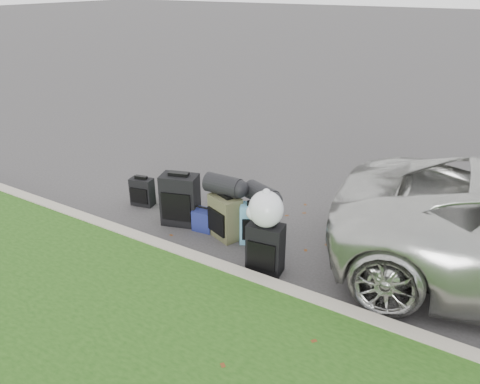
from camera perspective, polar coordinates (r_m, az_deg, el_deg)
The scene contains 12 objects.
ground at distance 6.80m, azimuth -0.17°, elevation -5.00°, with size 120.00×120.00×0.00m, color #383535.
curb at distance 6.06m, azimuth -5.22°, elevation -8.35°, with size 120.00×0.18×0.15m, color #9E937F.
suitcase_small_black at distance 7.69m, azimuth -11.82°, elevation 0.03°, with size 0.36×0.20×0.46m, color black.
suitcase_large_black_left at distance 6.95m, azimuth -7.31°, elevation -0.93°, with size 0.54×0.32×0.77m, color black.
suitcase_olive at distance 6.57m, azimuth -1.81°, elevation -3.05°, with size 0.46×0.29×0.63m, color #3B3B24.
suitcase_teal at distance 6.45m, azimuth 1.82°, elevation -3.88°, with size 0.40×0.24×0.57m, color teal.
suitcase_large_black_right at distance 5.82m, azimuth 3.12°, elevation -6.86°, with size 0.44×0.26×0.66m, color black.
tote_green at distance 7.68m, azimuth -8.18°, elevation -0.14°, with size 0.31×0.25×0.35m, color #197421.
tote_navy at distance 6.84m, azimuth -4.41°, elevation -3.41°, with size 0.29×0.23×0.32m, color navy.
duffel_left at distance 6.45m, azimuth -2.07°, elevation 0.86°, with size 0.28×0.28×0.51m, color black.
duffel_right at distance 6.32m, azimuth 2.63°, elevation -0.29°, with size 0.27×0.27×0.48m, color black.
trash_bag at distance 5.55m, azimuth 3.18°, elevation -2.09°, with size 0.43×0.43×0.43m, color silver.
Camera 1 is at (3.12, -5.02, 3.37)m, focal length 35.00 mm.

